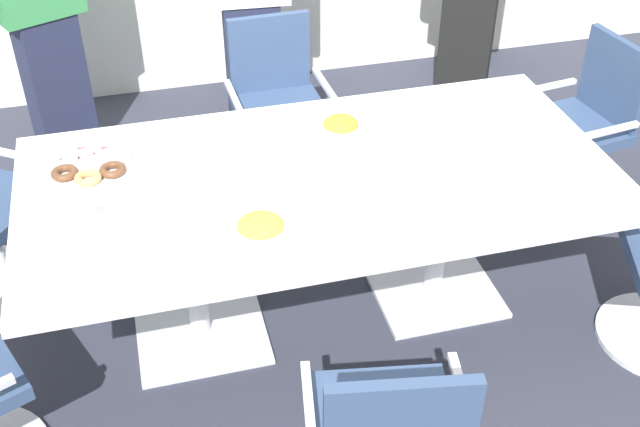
% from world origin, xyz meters
% --- Properties ---
extents(ground_plane, '(10.00, 10.00, 0.01)m').
position_xyz_m(ground_plane, '(0.00, 0.00, -0.01)').
color(ground_plane, '#2D303D').
extents(conference_table, '(2.40, 1.20, 0.75)m').
position_xyz_m(conference_table, '(0.00, 0.00, 0.63)').
color(conference_table, silver).
rests_on(conference_table, ground).
extents(office_chair_1, '(0.61, 0.61, 0.91)m').
position_xyz_m(office_chair_1, '(1.51, 0.50, 0.41)').
color(office_chair_1, silver).
rests_on(office_chair_1, ground).
extents(office_chair_2, '(0.56, 0.56, 0.91)m').
position_xyz_m(office_chair_2, '(0.06, 1.10, 0.41)').
color(office_chair_2, silver).
rests_on(office_chair_2, ground).
extents(person_standing_0, '(0.59, 0.38, 1.79)m').
position_xyz_m(person_standing_0, '(-1.10, 1.71, 0.94)').
color(person_standing_0, '#232842').
rests_on(person_standing_0, ground).
extents(snack_bowl_chips_orange, '(0.17, 0.17, 0.12)m').
position_xyz_m(snack_bowl_chips_orange, '(0.15, 0.22, 0.81)').
color(snack_bowl_chips_orange, white).
rests_on(snack_bowl_chips_orange, conference_table).
extents(snack_bowl_chips_yellow, '(0.20, 0.20, 0.08)m').
position_xyz_m(snack_bowl_chips_yellow, '(-0.31, -0.35, 0.79)').
color(snack_bowl_chips_yellow, white).
rests_on(snack_bowl_chips_yellow, conference_table).
extents(donut_platter, '(0.33, 0.34, 0.04)m').
position_xyz_m(donut_platter, '(-0.89, 0.28, 0.77)').
color(donut_platter, white).
rests_on(donut_platter, conference_table).
extents(plate_stack, '(0.24, 0.24, 0.05)m').
position_xyz_m(plate_stack, '(0.57, -0.31, 0.77)').
color(plate_stack, white).
rests_on(plate_stack, conference_table).
extents(napkin_pile, '(0.14, 0.14, 0.08)m').
position_xyz_m(napkin_pile, '(-0.95, -0.13, 0.79)').
color(napkin_pile, white).
rests_on(napkin_pile, conference_table).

